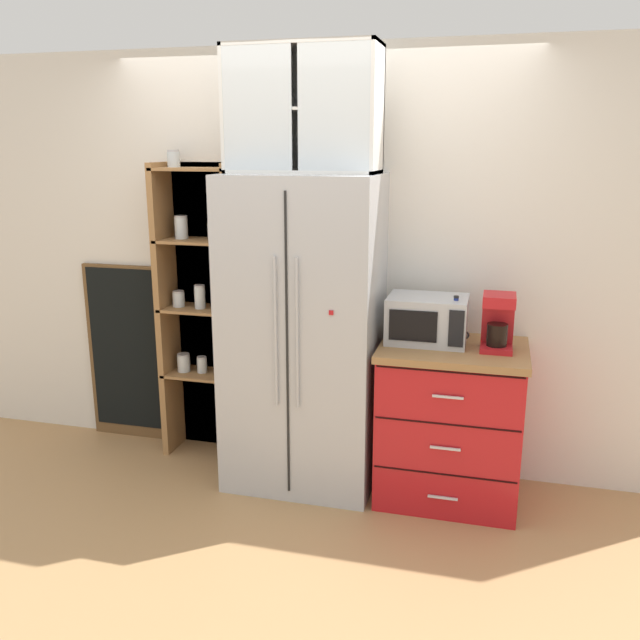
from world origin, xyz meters
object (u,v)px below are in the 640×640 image
object	(u,v)px
refrigerator	(303,334)
microwave	(427,319)
chalkboard_menu	(129,352)
mug_charcoal	(455,335)
bottle_cobalt	(455,324)
coffee_maker	(498,321)

from	to	relation	value
refrigerator	microwave	distance (m)	0.72
refrigerator	chalkboard_menu	size ratio (longest dim) A/B	1.51
mug_charcoal	bottle_cobalt	bearing A→B (deg)	-91.50
mug_charcoal	chalkboard_menu	distance (m)	2.23
bottle_cobalt	microwave	bearing A→B (deg)	161.53
mug_charcoal	bottle_cobalt	world-z (taller)	bottle_cobalt
coffee_maker	bottle_cobalt	world-z (taller)	coffee_maker
refrigerator	microwave	world-z (taller)	refrigerator
coffee_maker	bottle_cobalt	xyz separation A→B (m)	(-0.23, -0.01, -0.03)
coffee_maker	chalkboard_menu	xyz separation A→B (m)	(-2.42, 0.27, -0.45)
coffee_maker	bottle_cobalt	bearing A→B (deg)	-177.43
refrigerator	chalkboard_menu	xyz separation A→B (m)	(-1.33, 0.29, -0.30)
coffee_maker	mug_charcoal	size ratio (longest dim) A/B	2.51
microwave	mug_charcoal	size ratio (longest dim) A/B	3.56
microwave	mug_charcoal	world-z (taller)	microwave
bottle_cobalt	chalkboard_menu	bearing A→B (deg)	172.73
microwave	chalkboard_menu	distance (m)	2.09
coffee_maker	chalkboard_menu	size ratio (longest dim) A/B	0.26
microwave	bottle_cobalt	size ratio (longest dim) A/B	1.54
refrigerator	bottle_cobalt	distance (m)	0.87
bottle_cobalt	chalkboard_menu	world-z (taller)	chalkboard_menu
microwave	mug_charcoal	distance (m)	0.18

